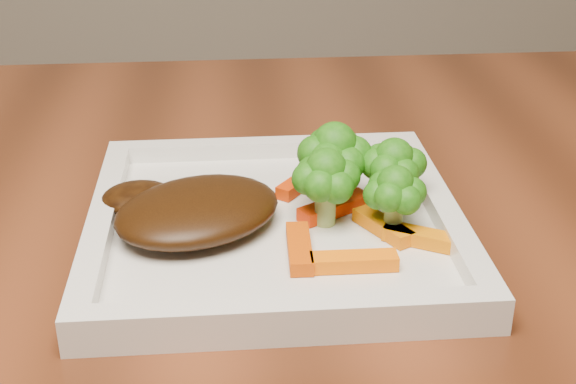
{
  "coord_description": "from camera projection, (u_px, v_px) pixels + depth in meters",
  "views": [
    {
      "loc": [
        -0.18,
        -0.41,
        1.04
      ],
      "look_at": [
        -0.14,
        0.11,
        0.79
      ],
      "focal_mm": 50.0,
      "sensor_mm": 36.0,
      "label": 1
    }
  ],
  "objects": [
    {
      "name": "broccoli_0",
      "position": [
        334.0,
        163.0,
        0.61
      ],
      "size": [
        0.07,
        0.07,
        0.07
      ],
      "primitive_type": null,
      "rotation": [
        0.0,
        0.0,
        -0.04
      ],
      "color": "#1F6310",
      "rests_on": "plate"
    },
    {
      "name": "carrot_4",
      "position": [
        298.0,
        184.0,
        0.64
      ],
      "size": [
        0.04,
        0.05,
        0.01
      ],
      "primitive_type": "cube",
      "rotation": [
        0.0,
        0.0,
        0.92
      ],
      "color": "red",
      "rests_on": "plate"
    },
    {
      "name": "carrot_6",
      "position": [
        335.0,
        207.0,
        0.6
      ],
      "size": [
        0.06,
        0.05,
        0.01
      ],
      "primitive_type": "cube",
      "rotation": [
        0.0,
        0.0,
        0.55
      ],
      "color": "#F23203",
      "rests_on": "plate"
    },
    {
      "name": "carrot_0",
      "position": [
        354.0,
        261.0,
        0.53
      ],
      "size": [
        0.06,
        0.02,
        0.01
      ],
      "primitive_type": "cube",
      "rotation": [
        0.0,
        0.0,
        -0.01
      ],
      "color": "#FF6D04",
      "rests_on": "plate"
    },
    {
      "name": "steak",
      "position": [
        198.0,
        210.0,
        0.58
      ],
      "size": [
        0.16,
        0.15,
        0.03
      ],
      "primitive_type": "ellipsoid",
      "rotation": [
        0.0,
        0.0,
        0.54
      ],
      "color": "#331A07",
      "rests_on": "plate"
    },
    {
      "name": "carrot_1",
      "position": [
        423.0,
        238.0,
        0.56
      ],
      "size": [
        0.06,
        0.04,
        0.01
      ],
      "primitive_type": "cube",
      "rotation": [
        0.0,
        0.0,
        -0.5
      ],
      "color": "orange",
      "rests_on": "plate"
    },
    {
      "name": "plate",
      "position": [
        275.0,
        230.0,
        0.6
      ],
      "size": [
        0.27,
        0.27,
        0.01
      ],
      "primitive_type": "cube",
      "color": "white",
      "rests_on": "dining_table"
    },
    {
      "name": "carrot_3",
      "position": [
        405.0,
        189.0,
        0.63
      ],
      "size": [
        0.05,
        0.04,
        0.01
      ],
      "primitive_type": "cube",
      "rotation": [
        0.0,
        0.0,
        0.5
      ],
      "color": "red",
      "rests_on": "plate"
    },
    {
      "name": "broccoli_3",
      "position": [
        326.0,
        186.0,
        0.58
      ],
      "size": [
        0.06,
        0.06,
        0.06
      ],
      "primitive_type": null,
      "rotation": [
        0.0,
        0.0,
        0.02
      ],
      "color": "#207A14",
      "rests_on": "plate"
    },
    {
      "name": "broccoli_1",
      "position": [
        393.0,
        172.0,
        0.6
      ],
      "size": [
        0.06,
        0.06,
        0.06
      ],
      "primitive_type": null,
      "rotation": [
        0.0,
        0.0,
        -0.11
      ],
      "color": "#116912",
      "rests_on": "plate"
    },
    {
      "name": "carrot_5",
      "position": [
        383.0,
        226.0,
        0.58
      ],
      "size": [
        0.04,
        0.05,
        0.01
      ],
      "primitive_type": "cube",
      "rotation": [
        0.0,
        0.0,
        -1.06
      ],
      "color": "orange",
      "rests_on": "plate"
    },
    {
      "name": "carrot_2",
      "position": [
        299.0,
        248.0,
        0.55
      ],
      "size": [
        0.02,
        0.06,
        0.01
      ],
      "primitive_type": "cube",
      "rotation": [
        0.0,
        0.0,
        1.54
      ],
      "color": "#C94403",
      "rests_on": "plate"
    },
    {
      "name": "broccoli_2",
      "position": [
        395.0,
        196.0,
        0.57
      ],
      "size": [
        0.06,
        0.06,
        0.06
      ],
      "primitive_type": null,
      "rotation": [
        0.0,
        0.0,
        0.19
      ],
      "color": "#215E0F",
      "rests_on": "plate"
    }
  ]
}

